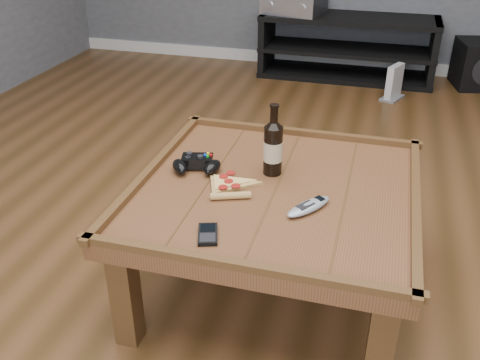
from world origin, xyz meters
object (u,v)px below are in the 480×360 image
(coffee_table, at_px, (276,201))
(game_controller, at_px, (197,164))
(smartphone, at_px, (208,234))
(game_console, at_px, (394,84))
(media_console, at_px, (347,48))
(beer_bottle, at_px, (273,146))
(subwoofer, at_px, (480,64))
(av_receiver, at_px, (294,3))
(pizza_slice, at_px, (229,185))
(remote_control, at_px, (309,206))

(coffee_table, relative_size, game_controller, 5.03)
(smartphone, height_order, game_console, smartphone)
(coffee_table, relative_size, game_console, 3.97)
(media_console, bearing_deg, beer_bottle, -90.83)
(beer_bottle, xyz_separation_m, subwoofer, (1.08, 2.69, -0.38))
(coffee_table, height_order, media_console, media_console)
(beer_bottle, height_order, smartphone, beer_bottle)
(coffee_table, bearing_deg, av_receiver, 99.34)
(smartphone, relative_size, subwoofer, 0.30)
(media_console, distance_m, pizza_slice, 2.81)
(beer_bottle, height_order, game_controller, beer_bottle)
(game_controller, xyz_separation_m, game_console, (0.72, 2.27, -0.36))
(media_console, bearing_deg, game_console, -47.09)
(coffee_table, distance_m, media_console, 2.75)
(pizza_slice, bearing_deg, beer_bottle, 29.35)
(pizza_slice, bearing_deg, smartphone, -106.44)
(smartphone, xyz_separation_m, remote_control, (0.28, 0.24, 0.01))
(beer_bottle, distance_m, pizza_slice, 0.22)
(game_controller, xyz_separation_m, smartphone, (0.18, -0.40, -0.02))
(game_console, bearing_deg, pizza_slice, -80.20)
(game_console, bearing_deg, av_receiver, 176.72)
(remote_control, distance_m, game_console, 2.48)
(media_console, xyz_separation_m, remote_control, (0.14, -2.87, 0.22))
(coffee_table, bearing_deg, remote_control, -40.95)
(av_receiver, distance_m, game_console, 1.06)
(beer_bottle, bearing_deg, av_receiver, 98.90)
(beer_bottle, height_order, game_console, beer_bottle)
(game_controller, height_order, subwoofer, game_controller)
(pizza_slice, bearing_deg, coffee_table, -5.42)
(game_controller, bearing_deg, game_console, 59.18)
(pizza_slice, height_order, remote_control, remote_control)
(beer_bottle, height_order, av_receiver, beer_bottle)
(smartphone, bearing_deg, media_console, 69.66)
(pizza_slice, bearing_deg, subwoofer, 46.22)
(av_receiver, xyz_separation_m, subwoofer, (1.49, 0.05, -0.40))
(beer_bottle, xyz_separation_m, remote_control, (0.18, -0.23, -0.10))
(beer_bottle, relative_size, pizza_slice, 0.94)
(media_console, distance_m, game_controller, 2.73)
(av_receiver, relative_size, subwoofer, 1.22)
(subwoofer, distance_m, game_console, 0.80)
(remote_control, bearing_deg, game_controller, -165.34)
(pizza_slice, distance_m, remote_control, 0.31)
(coffee_table, distance_m, remote_control, 0.20)
(media_console, height_order, subwoofer, media_console)
(smartphone, relative_size, remote_control, 0.65)
(coffee_table, xyz_separation_m, game_console, (0.40, 2.32, -0.27))
(coffee_table, xyz_separation_m, beer_bottle, (-0.04, 0.11, 0.17))
(game_controller, height_order, remote_control, game_controller)
(coffee_table, xyz_separation_m, remote_control, (0.14, -0.12, 0.07))
(pizza_slice, xyz_separation_m, subwoofer, (1.20, 2.84, -0.28))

